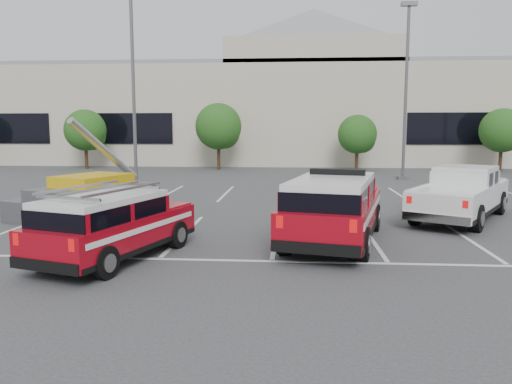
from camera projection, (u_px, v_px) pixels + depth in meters
The scene contains 13 objects.
ground at pixel (276, 235), 14.54m from camera, with size 120.00×120.00×0.00m, color #373739.
stall_markings at pixel (280, 210), 18.99m from camera, with size 23.00×15.00×0.01m, color silver.
convention_building at pixel (291, 109), 45.41m from camera, with size 60.00×16.99×13.20m.
tree_left at pixel (87, 132), 37.09m from camera, with size 3.07×3.07×4.42m.
tree_mid_left at pixel (220, 128), 36.30m from camera, with size 3.37×3.37×4.85m.
tree_mid_right at pixel (358, 136), 35.63m from camera, with size 2.77×2.77×3.99m.
tree_right at pixel (503, 132), 34.84m from camera, with size 3.07×3.07×4.42m.
light_pole_left at pixel (133, 88), 26.32m from camera, with size 0.90×0.60×10.24m.
light_pole_mid at pixel (406, 91), 29.16m from camera, with size 0.90×0.60×10.24m.
fire_chief_suv at pixel (334, 213), 13.53m from camera, with size 3.27×5.94×1.98m.
white_pickup at pixel (461, 199), 16.98m from camera, with size 4.72×6.02×1.79m.
ladder_suv at pixel (113, 230), 11.82m from camera, with size 3.05×4.85×1.78m.
utility_rig at pixel (89, 200), 16.91m from camera, with size 4.57×4.40×3.45m.
Camera 1 is at (0.49, -14.25, 3.15)m, focal length 35.00 mm.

